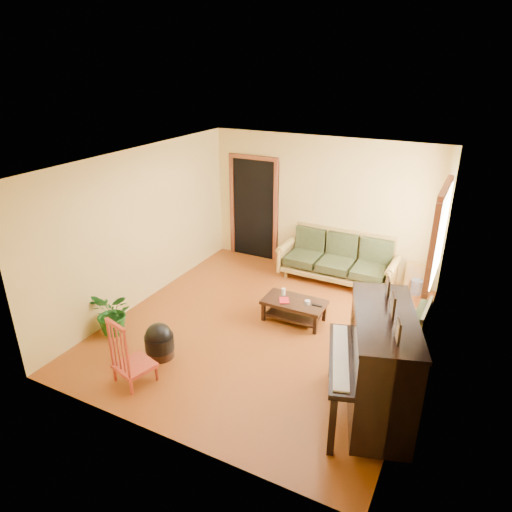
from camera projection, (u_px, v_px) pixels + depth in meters
The scene contains 16 objects.
floor at pixel (263, 328), 7.11m from camera, with size 5.00×5.00×0.00m, color #682D0D.
doorway at pixel (254, 209), 9.34m from camera, with size 1.08×0.16×2.05m, color black.
window at pixel (439, 234), 6.66m from camera, with size 0.12×1.36×1.46m, color white.
sofa at pixel (337, 258), 8.45m from camera, with size 2.14×0.90×0.92m, color olive.
coffee_table at pixel (294, 311), 7.25m from camera, with size 0.98×0.53×0.36m, color black.
armchair at pixel (396, 328), 6.31m from camera, with size 0.83×0.87×0.87m, color olive.
piano at pixel (380, 368), 5.10m from camera, with size 0.90×1.53×1.35m, color black.
footstool at pixel (160, 344), 6.36m from camera, with size 0.41×0.41×0.39m, color black.
red_chair at pixel (133, 350), 5.76m from camera, with size 0.44×0.48×0.95m, color maroon.
leaning_frame at pixel (416, 277), 8.17m from camera, with size 0.41×0.09×0.54m, color #B6913C.
ceramic_crock at pixel (416, 287), 8.10m from camera, with size 0.21×0.21×0.26m, color #324497.
potted_plant at pixel (113, 313), 6.82m from camera, with size 0.64×0.56×0.71m, color #195418.
book at pixel (279, 301), 7.16m from camera, with size 0.15×0.20×0.02m, color #A7161C.
candle at pixel (283, 292), 7.34m from camera, with size 0.07×0.07×0.11m, color white.
glass_jar at pixel (307, 302), 7.07m from camera, with size 0.09×0.09×0.06m, color silver.
remote at pixel (317, 305), 7.03m from camera, with size 0.16×0.04×0.02m, color black.
Camera 1 is at (2.66, -5.47, 3.85)m, focal length 32.00 mm.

